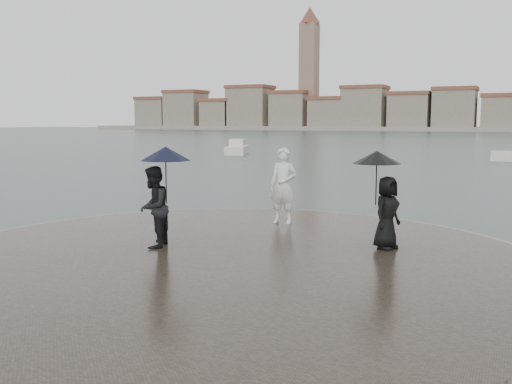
% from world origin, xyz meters
% --- Properties ---
extents(ground, '(400.00, 400.00, 0.00)m').
position_xyz_m(ground, '(0.00, 0.00, 0.00)').
color(ground, '#2B3835').
rests_on(ground, ground).
extents(kerb_ring, '(12.50, 12.50, 0.32)m').
position_xyz_m(kerb_ring, '(0.00, 3.50, 0.16)').
color(kerb_ring, gray).
rests_on(kerb_ring, ground).
extents(quay_tip, '(11.90, 11.90, 0.36)m').
position_xyz_m(quay_tip, '(0.00, 3.50, 0.18)').
color(quay_tip, '#2D261E').
rests_on(quay_tip, ground).
extents(statue, '(0.69, 0.46, 1.89)m').
position_xyz_m(statue, '(-0.41, 7.29, 1.30)').
color(statue, white).
rests_on(statue, quay_tip).
extents(visitor_left, '(1.18, 1.08, 2.04)m').
position_xyz_m(visitor_left, '(-1.68, 3.68, 1.47)').
color(visitor_left, black).
rests_on(visitor_left, quay_tip).
extents(visitor_right, '(1.07, 1.00, 1.95)m').
position_xyz_m(visitor_right, '(2.46, 5.53, 1.46)').
color(visitor_right, black).
rests_on(visitor_right, quay_tip).
extents(far_skyline, '(260.00, 20.00, 37.00)m').
position_xyz_m(far_skyline, '(-6.29, 160.71, 5.61)').
color(far_skyline, gray).
rests_on(far_skyline, ground).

